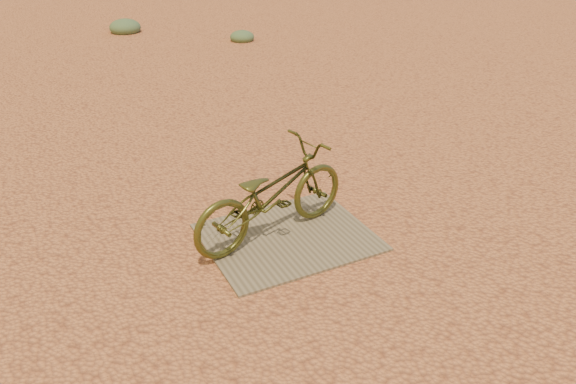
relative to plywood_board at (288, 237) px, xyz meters
name	(u,v)px	position (x,y,z in m)	size (l,w,h in m)	color
ground	(349,236)	(0.49, -0.21, -0.01)	(120.00, 120.00, 0.00)	#D77E4B
plywood_board	(288,237)	(0.00, 0.00, 0.00)	(1.39, 1.14, 0.02)	#766851
bicycle	(271,194)	(-0.12, 0.08, 0.41)	(0.53, 1.52, 0.80)	#434518
kale_a	(126,32)	(0.59, 8.97, -0.01)	(0.66, 0.66, 0.37)	#526F4B
kale_b	(242,41)	(2.53, 7.08, -0.01)	(0.49, 0.49, 0.27)	#526F4B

